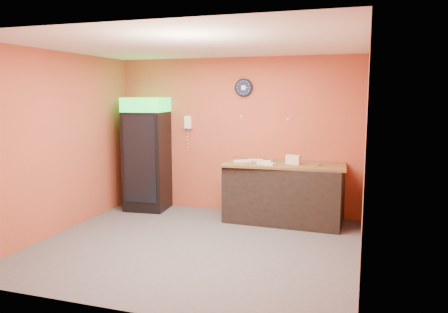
% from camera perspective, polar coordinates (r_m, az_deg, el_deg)
% --- Properties ---
extents(floor, '(4.50, 4.50, 0.00)m').
position_cam_1_polar(floor, '(6.38, -3.74, -11.52)').
color(floor, '#47474C').
rests_on(floor, ground).
extents(back_wall, '(4.50, 0.02, 2.80)m').
position_cam_1_polar(back_wall, '(7.94, 1.51, 2.73)').
color(back_wall, '#B84E33').
rests_on(back_wall, floor).
extents(left_wall, '(0.02, 4.00, 2.80)m').
position_cam_1_polar(left_wall, '(7.20, -20.73, 1.66)').
color(left_wall, '#B84E33').
rests_on(left_wall, floor).
extents(right_wall, '(0.02, 4.00, 2.80)m').
position_cam_1_polar(right_wall, '(5.63, 17.91, 0.14)').
color(right_wall, '#B84E33').
rests_on(right_wall, floor).
extents(ceiling, '(4.50, 4.00, 0.02)m').
position_cam_1_polar(ceiling, '(6.05, -3.99, 14.32)').
color(ceiling, white).
rests_on(ceiling, back_wall).
extents(beverage_cooler, '(0.80, 0.81, 2.09)m').
position_cam_1_polar(beverage_cooler, '(8.23, -10.12, 0.13)').
color(beverage_cooler, black).
rests_on(beverage_cooler, floor).
extents(prep_counter, '(1.95, 0.91, 0.96)m').
position_cam_1_polar(prep_counter, '(7.45, 7.82, -4.85)').
color(prep_counter, black).
rests_on(prep_counter, floor).
extents(wall_clock, '(0.32, 0.06, 0.32)m').
position_cam_1_polar(wall_clock, '(7.84, 2.60, 8.98)').
color(wall_clock, black).
rests_on(wall_clock, back_wall).
extents(wall_phone, '(0.13, 0.11, 0.24)m').
position_cam_1_polar(wall_phone, '(8.18, -4.75, 4.47)').
color(wall_phone, white).
rests_on(wall_phone, back_wall).
extents(butcher_paper, '(2.04, 0.98, 0.04)m').
position_cam_1_polar(butcher_paper, '(7.36, 7.90, -1.04)').
color(butcher_paper, brown).
rests_on(butcher_paper, prep_counter).
extents(sub_roll_stack, '(0.26, 0.16, 0.15)m').
position_cam_1_polar(sub_roll_stack, '(7.23, 9.02, -0.44)').
color(sub_roll_stack, beige).
rests_on(sub_roll_stack, butcher_paper).
extents(wrapped_sandwich_left, '(0.30, 0.24, 0.04)m').
position_cam_1_polar(wrapped_sandwich_left, '(7.37, 2.37, -0.63)').
color(wrapped_sandwich_left, beige).
rests_on(wrapped_sandwich_left, butcher_paper).
extents(wrapped_sandwich_mid, '(0.31, 0.19, 0.04)m').
position_cam_1_polar(wrapped_sandwich_mid, '(7.13, 5.54, -0.95)').
color(wrapped_sandwich_mid, beige).
rests_on(wrapped_sandwich_mid, butcher_paper).
extents(wrapped_sandwich_right, '(0.27, 0.15, 0.04)m').
position_cam_1_polar(wrapped_sandwich_right, '(7.52, 4.16, -0.48)').
color(wrapped_sandwich_right, beige).
rests_on(wrapped_sandwich_right, butcher_paper).
extents(kitchen_tool, '(0.06, 0.06, 0.06)m').
position_cam_1_polar(kitchen_tool, '(7.46, 6.34, -0.48)').
color(kitchen_tool, silver).
rests_on(kitchen_tool, butcher_paper).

